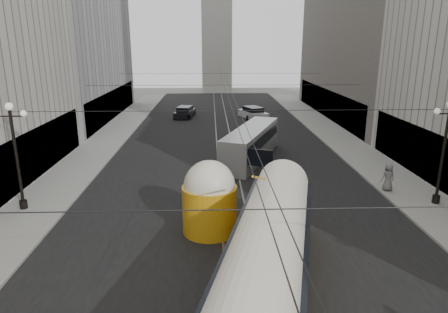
{
  "coord_description": "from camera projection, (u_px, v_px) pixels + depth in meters",
  "views": [
    {
      "loc": [
        -1.31,
        -4.58,
        9.76
      ],
      "look_at": [
        -0.62,
        16.27,
        3.77
      ],
      "focal_mm": 32.0,
      "sensor_mm": 36.0,
      "label": 1
    }
  ],
  "objects": [
    {
      "name": "lamppost_right_mid",
      "position": [
        444.0,
        147.0,
        23.79
      ],
      "size": [
        1.86,
        0.44,
        6.37
      ],
      "color": "black",
      "rests_on": "sidewalk_right"
    },
    {
      "name": "sidewalk_right",
      "position": [
        337.0,
        138.0,
        42.08
      ],
      "size": [
        4.0,
        72.0,
        0.15
      ],
      "primitive_type": "cube",
      "color": "gray",
      "rests_on": "ground"
    },
    {
      "name": "sedan_white_far",
      "position": [
        253.0,
        113.0,
        52.76
      ],
      "size": [
        3.8,
        5.37,
        1.57
      ],
      "color": "silver",
      "rests_on": "ground"
    },
    {
      "name": "streetcar",
      "position": [
        265.0,
        277.0,
        13.78
      ],
      "size": [
        6.72,
        17.73,
        3.99
      ],
      "color": "orange",
      "rests_on": "ground"
    },
    {
      "name": "lamppost_left_mid",
      "position": [
        16.0,
        151.0,
        22.99
      ],
      "size": [
        1.86,
        0.44,
        6.37
      ],
      "color": "black",
      "rests_on": "sidewalk_left"
    },
    {
      "name": "catenary",
      "position": [
        227.0,
        87.0,
        35.77
      ],
      "size": [
        25.0,
        72.0,
        0.23
      ],
      "color": "black",
      "rests_on": "ground"
    },
    {
      "name": "sedan_dark_far",
      "position": [
        185.0,
        112.0,
        53.64
      ],
      "size": [
        2.81,
        4.94,
        1.47
      ],
      "color": "black",
      "rests_on": "ground"
    },
    {
      "name": "pedestrian_sidewalk_right",
      "position": [
        388.0,
        177.0,
        26.63
      ],
      "size": [
        1.0,
        0.71,
        1.87
      ],
      "primitive_type": "imported",
      "rotation": [
        0.0,
        0.0,
        3.32
      ],
      "color": "slate",
      "rests_on": "sidewalk_right"
    },
    {
      "name": "rail_right",
      "position": [
        233.0,
        148.0,
        38.38
      ],
      "size": [
        0.12,
        85.0,
        0.04
      ],
      "primitive_type": "cube",
      "color": "gray",
      "rests_on": "ground"
    },
    {
      "name": "road",
      "position": [
        225.0,
        148.0,
        38.36
      ],
      "size": [
        20.0,
        85.0,
        0.02
      ],
      "primitive_type": "cube",
      "color": "black",
      "rests_on": "ground"
    },
    {
      "name": "rail_left",
      "position": [
        217.0,
        148.0,
        38.33
      ],
      "size": [
        0.12,
        85.0,
        0.04
      ],
      "primitive_type": "cube",
      "color": "gray",
      "rests_on": "ground"
    },
    {
      "name": "distant_tower",
      "position": [
        217.0,
        15.0,
        79.86
      ],
      "size": [
        6.0,
        6.0,
        31.36
      ],
      "color": "#B2AFA8",
      "rests_on": "ground"
    },
    {
      "name": "city_bus",
      "position": [
        251.0,
        143.0,
        34.03
      ],
      "size": [
        6.01,
        11.34,
        2.78
      ],
      "color": "#B5B9BB",
      "rests_on": "ground"
    },
    {
      "name": "sidewalk_left",
      "position": [
        108.0,
        139.0,
        41.32
      ],
      "size": [
        4.0,
        72.0,
        0.15
      ],
      "primitive_type": "cube",
      "color": "gray",
      "rests_on": "ground"
    },
    {
      "name": "building_left_far",
      "position": [
        57.0,
        3.0,
        48.66
      ],
      "size": [
        12.6,
        28.6,
        28.6
      ],
      "color": "#999999",
      "rests_on": "ground"
    }
  ]
}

